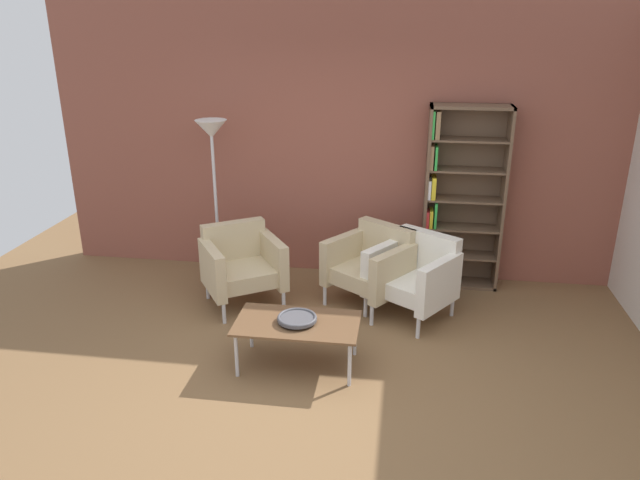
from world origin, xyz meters
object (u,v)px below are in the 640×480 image
at_px(armchair_by_bookshelf, 415,275).
at_px(floor_lamp_torchiere, 212,149).
at_px(coffee_table_low, 297,325).
at_px(decorative_bowl, 297,318).
at_px(armchair_corner_red, 372,265).
at_px(bookshelf_tall, 458,200).
at_px(armchair_spare_guest, 241,264).

bearing_deg(armchair_by_bookshelf, floor_lamp_torchiere, -159.09).
bearing_deg(floor_lamp_torchiere, armchair_by_bookshelf, -13.37).
height_order(coffee_table_low, decorative_bowl, decorative_bowl).
distance_m(decorative_bowl, floor_lamp_torchiere, 2.17).
bearing_deg(decorative_bowl, armchair_corner_red, 67.20).
relative_size(decorative_bowl, floor_lamp_torchiere, 0.18).
relative_size(coffee_table_low, floor_lamp_torchiere, 0.57).
bearing_deg(armchair_corner_red, decorative_bowl, -77.43).
relative_size(bookshelf_tall, coffee_table_low, 1.90).
bearing_deg(floor_lamp_torchiere, bookshelf_tall, 6.92).
relative_size(bookshelf_tall, armchair_corner_red, 2.01).
distance_m(armchair_by_bookshelf, floor_lamp_torchiere, 2.37).
height_order(armchair_spare_guest, floor_lamp_torchiere, floor_lamp_torchiere).
xyz_separation_m(coffee_table_low, armchair_corner_red, (0.52, 1.24, 0.05)).
bearing_deg(armchair_spare_guest, floor_lamp_torchiere, 95.21).
xyz_separation_m(armchair_spare_guest, armchair_corner_red, (1.28, 0.17, 0.00)).
relative_size(bookshelf_tall, armchair_by_bookshelf, 2.01).
bearing_deg(armchair_by_bookshelf, coffee_table_low, -97.35).
bearing_deg(floor_lamp_torchiere, decorative_bowl, -53.62).
relative_size(bookshelf_tall, decorative_bowl, 5.94).
distance_m(decorative_bowl, armchair_corner_red, 1.34).
xyz_separation_m(bookshelf_tall, coffee_table_low, (-1.35, -1.85, -0.56)).
distance_m(armchair_corner_red, armchair_by_bookshelf, 0.46).
xyz_separation_m(armchair_corner_red, armchair_by_bookshelf, (0.42, -0.18, 0.00)).
distance_m(bookshelf_tall, coffee_table_low, 2.36).
height_order(armchair_by_bookshelf, floor_lamp_torchiere, floor_lamp_torchiere).
distance_m(coffee_table_low, decorative_bowl, 0.07).
height_order(armchair_spare_guest, armchair_by_bookshelf, same).
bearing_deg(decorative_bowl, coffee_table_low, -90.00).
distance_m(coffee_table_low, floor_lamp_torchiere, 2.21).
distance_m(coffee_table_low, armchair_corner_red, 1.34).
bearing_deg(armchair_corner_red, floor_lamp_torchiere, -155.26).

